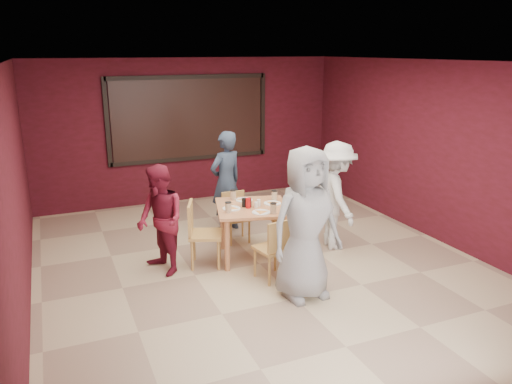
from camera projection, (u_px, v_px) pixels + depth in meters
name	position (u px, v px, depth m)	size (l,w,h in m)	color
floor	(260.00, 264.00, 7.12)	(7.00, 7.00, 0.00)	#C8B38B
window_blinds	(190.00, 118.00, 9.71)	(3.00, 0.02, 1.50)	black
dining_table	(252.00, 213.00, 7.14)	(1.23, 1.23, 0.94)	#DD8B5A
chair_front	(276.00, 246.00, 6.49)	(0.48, 0.48, 0.86)	tan
chair_back	(235.00, 213.00, 7.91)	(0.38, 0.38, 0.78)	tan
chair_left	(200.00, 230.00, 6.94)	(0.58, 0.58, 0.93)	tan
chair_right	(295.00, 218.00, 7.45)	(0.47, 0.47, 0.92)	tan
diner_front	(306.00, 224.00, 5.96)	(0.92, 0.60, 1.88)	gray
diner_back	(226.00, 182.00, 8.23)	(0.62, 0.40, 1.69)	#2E3C52
diner_left	(160.00, 220.00, 6.65)	(0.73, 0.57, 1.50)	maroon
diner_right	(336.00, 196.00, 7.51)	(1.06, 0.61, 1.65)	silver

